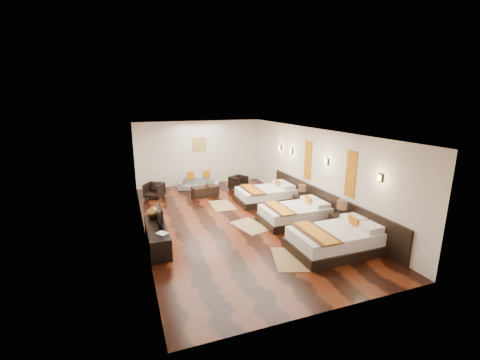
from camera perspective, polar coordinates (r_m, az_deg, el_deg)
name	(u,v)px	position (r m, az deg, el deg)	size (l,w,h in m)	color
floor	(235,220)	(10.11, -0.85, -7.24)	(5.50, 9.50, 0.01)	black
ceiling	(235,131)	(9.44, -0.91, 8.76)	(5.50, 9.50, 0.01)	white
back_wall	(199,153)	(14.16, -7.28, 4.82)	(5.50, 0.01, 2.80)	silver
left_wall	(141,186)	(9.18, -17.30, -0.96)	(0.01, 9.50, 2.80)	silver
right_wall	(313,170)	(10.88, 12.92, 1.68)	(0.01, 9.50, 2.80)	silver
headboard_panel	(324,205)	(10.47, 14.82, -4.33)	(0.08, 6.60, 0.90)	black
bed_near	(336,240)	(8.47, 16.84, -10.18)	(2.26, 1.42, 0.86)	black
bed_mid	(295,214)	(10.03, 9.89, -5.99)	(2.08, 1.31, 0.79)	black
bed_far	(266,195)	(11.81, 4.75, -2.64)	(2.12, 1.33, 0.81)	black
nightstand_a	(341,222)	(9.46, 17.58, -7.23)	(0.50, 0.50, 0.99)	black
nightstand_b	(301,201)	(11.10, 10.96, -3.76)	(0.46, 0.46, 0.90)	black
jute_mat_near	(290,259)	(7.92, 8.92, -13.82)	(0.75, 1.20, 0.01)	#95774C
jute_mat_mid	(250,226)	(9.67, 1.82, -8.23)	(0.75, 1.20, 0.01)	#95774C
jute_mat_far	(222,205)	(11.47, -3.21, -4.55)	(0.75, 1.20, 0.01)	#95774C
tv_console	(157,237)	(8.55, -14.61, -9.91)	(0.50, 1.80, 0.55)	black
tv	(157,215)	(8.53, -14.63, -6.14)	(0.88, 0.12, 0.51)	black
book	(159,235)	(7.95, -14.34, -9.52)	(0.21, 0.28, 0.03)	black
figurine	(153,211)	(9.06, -15.29, -5.37)	(0.37, 0.37, 0.38)	brown
sofa	(199,184)	(13.50, -7.40, -0.66)	(1.71, 0.67, 0.50)	slate
armchair_left	(154,190)	(12.66, -15.13, -1.83)	(0.64, 0.66, 0.60)	black
armchair_right	(238,183)	(13.38, -0.28, -0.48)	(0.62, 0.64, 0.58)	black
coffee_table	(205,191)	(12.53, -6.30, -2.05)	(1.00, 0.50, 0.40)	black
table_plant	(208,183)	(12.39, -5.75, -0.62)	(0.24, 0.21, 0.26)	#29551C
orange_panel_a	(351,174)	(9.31, 19.25, 1.01)	(0.04, 0.40, 1.30)	#D86014
orange_panel_b	(308,160)	(11.06, 12.08, 3.51)	(0.04, 0.40, 1.30)	#D86014
sconce_near	(380,178)	(8.47, 23.86, 0.34)	(0.07, 0.12, 0.18)	black
sconce_mid	(327,162)	(10.12, 15.30, 3.20)	(0.07, 0.12, 0.18)	black
sconce_far	(291,151)	(11.95, 9.22, 5.17)	(0.07, 0.12, 0.18)	black
sconce_lounge	(280,147)	(12.73, 7.24, 5.80)	(0.07, 0.12, 0.18)	black
gold_artwork	(199,144)	(14.08, -7.32, 6.42)	(0.60, 0.04, 0.60)	#AD873F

